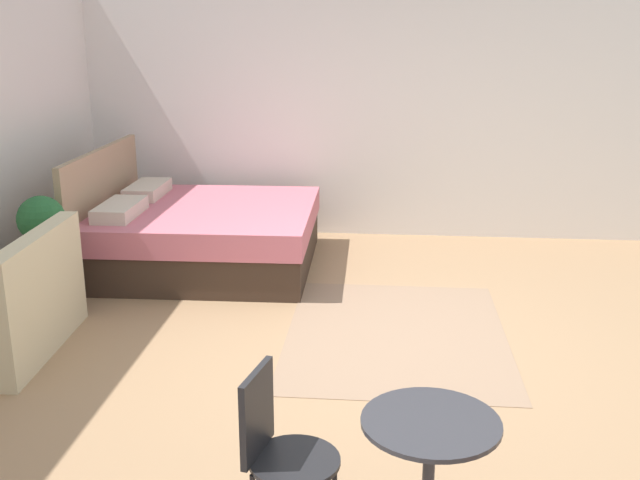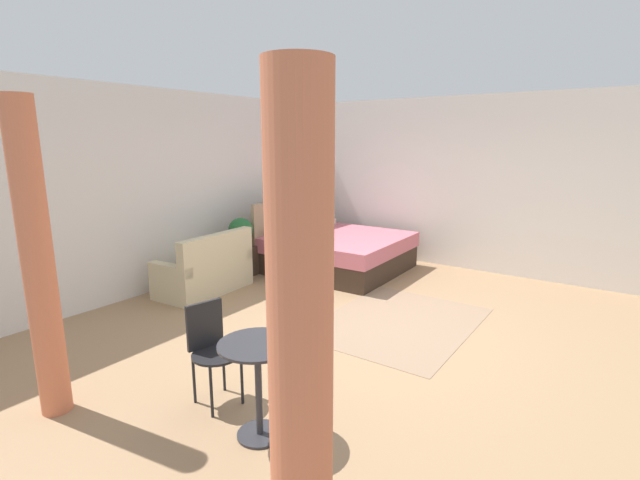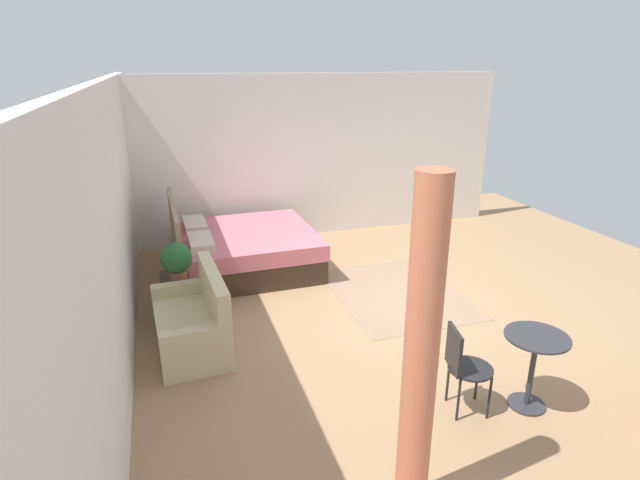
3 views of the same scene
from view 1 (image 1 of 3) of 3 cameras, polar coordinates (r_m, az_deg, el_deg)
name	(u,v)px [view 1 (image 1 of 3)]	position (r m, az deg, el deg)	size (l,w,h in m)	color
ground_plane	(379,352)	(5.35, 4.60, -8.65)	(9.32, 9.63, 0.02)	#9E7A56
wall_right	(386,106)	(8.06, 5.16, 10.27)	(0.12, 6.63, 2.82)	silver
area_rug	(396,333)	(5.64, 5.91, -7.18)	(2.13, 1.64, 0.01)	#93755B
bed	(201,234)	(7.17, -9.18, 0.49)	(2.00, 2.08, 1.13)	#38281E
couch	(11,313)	(5.67, -22.80, -5.20)	(1.35, 0.78, 0.87)	beige
nightstand	(48,276)	(6.53, -20.27, -2.65)	(0.50, 0.36, 0.47)	#38281E
potted_plant	(42,222)	(6.29, -20.73, 1.33)	(0.38, 0.38, 0.47)	#935B3D
balcony_table	(429,470)	(3.17, 8.40, -17.19)	(0.56, 0.56, 0.73)	#2D2D33
cafe_chair_near_window	(277,443)	(3.31, -3.35, -15.44)	(0.47, 0.47, 0.83)	black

